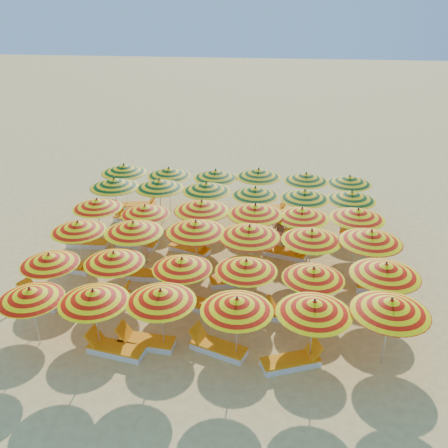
{
  "coord_description": "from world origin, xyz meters",
  "views": [
    {
      "loc": [
        1.87,
        -16.75,
        10.01
      ],
      "look_at": [
        0.0,
        0.5,
        1.6
      ],
      "focal_mm": 40.0,
      "sensor_mm": 36.0,
      "label": 1
    }
  ],
  "objects_px": {
    "umbrella_6": "(49,259)",
    "lounger_7": "(263,311)",
    "lounger_20": "(359,235)",
    "lounger_10": "(152,275)",
    "umbrella_24": "(114,183)",
    "lounger_9": "(71,266)",
    "umbrella_22": "(302,213)",
    "umbrella_16": "(312,235)",
    "lounger_17": "(286,253)",
    "lounger_0": "(115,349)",
    "lounger_19": "(290,233)",
    "umbrella_20": "(202,206)",
    "umbrella_25": "(159,184)",
    "umbrella_2": "(161,296)",
    "umbrella_30": "(124,169)",
    "umbrella_0": "(30,294)",
    "lounger_15": "(135,243)",
    "umbrella_26": "(206,187)",
    "umbrella_10": "(314,273)",
    "lounger_21": "(139,205)",
    "umbrella_21": "(255,210)",
    "umbrella_15": "(250,231)",
    "lounger_12": "(234,280)",
    "lounger_18": "(131,220)",
    "umbrella_27": "(255,191)",
    "lounger_4": "(41,298)",
    "umbrella_23": "(358,214)",
    "umbrella_3": "(237,304)",
    "umbrella_34": "(306,177)",
    "lounger_23": "(356,215)",
    "umbrella_32": "(216,174)",
    "umbrella_5": "(391,306)",
    "umbrella_19": "(145,210)",
    "umbrella_9": "(246,265)",
    "beachgoer_b": "(280,229)",
    "beachgoer_a": "(142,247)",
    "lounger_2": "(217,347)",
    "umbrella_8": "(182,263)",
    "umbrella_14": "(196,227)",
    "lounger_13": "(379,287)",
    "lounger_11": "(185,269)",
    "lounger_5": "(107,297)",
    "umbrella_35": "(349,180)",
    "umbrella_1": "(93,296)",
    "lounger_3": "(292,361)",
    "lounger_6": "(202,305)",
    "umbrella_29": "(352,196)"
  },
  "relations": [
    {
      "from": "lounger_5",
      "to": "lounger_11",
      "type": "height_order",
      "value": "same"
    },
    {
      "from": "umbrella_8",
      "to": "umbrella_20",
      "type": "relative_size",
      "value": 0.92
    },
    {
      "from": "lounger_18",
      "to": "umbrella_27",
      "type": "bearing_deg",
      "value": -159.86
    },
    {
      "from": "umbrella_27",
      "to": "beachgoer_b",
      "type": "height_order",
      "value": "umbrella_27"
    },
    {
      "from": "umbrella_9",
      "to": "lounger_12",
      "type": "relative_size",
      "value": 1.46
    },
    {
      "from": "umbrella_20",
      "to": "lounger_20",
      "type": "distance_m",
      "value": 7.11
    },
    {
      "from": "lounger_13",
      "to": "umbrella_15",
      "type": "bearing_deg",
      "value": 3.81
    },
    {
      "from": "lounger_5",
      "to": "lounger_10",
      "type": "height_order",
      "value": "same"
    },
    {
      "from": "umbrella_2",
      "to": "umbrella_30",
      "type": "relative_size",
      "value": 0.89
    },
    {
      "from": "umbrella_15",
      "to": "lounger_12",
      "type": "distance_m",
      "value": 2.02
    },
    {
      "from": "umbrella_35",
      "to": "umbrella_1",
      "type": "bearing_deg",
      "value": -128.97
    },
    {
      "from": "umbrella_10",
      "to": "lounger_21",
      "type": "bearing_deg",
      "value": 133.58
    },
    {
      "from": "lounger_21",
      "to": "lounger_17",
      "type": "bearing_deg",
      "value": -40.57
    },
    {
      "from": "umbrella_5",
      "to": "umbrella_19",
      "type": "xyz_separation_m",
      "value": [
        -8.43,
        6.03,
        -0.21
      ]
    },
    {
      "from": "umbrella_25",
      "to": "lounger_17",
      "type": "distance_m",
      "value": 6.38
    },
    {
      "from": "umbrella_1",
      "to": "lounger_3",
      "type": "relative_size",
      "value": 1.46
    },
    {
      "from": "umbrella_23",
      "to": "lounger_7",
      "type": "bearing_deg",
      "value": -129.55
    },
    {
      "from": "umbrella_24",
      "to": "lounger_20",
      "type": "bearing_deg",
      "value": -1.12
    },
    {
      "from": "umbrella_20",
      "to": "lounger_21",
      "type": "relative_size",
      "value": 1.54
    },
    {
      "from": "umbrella_27",
      "to": "lounger_11",
      "type": "xyz_separation_m",
      "value": [
        -2.44,
        -3.86,
        -1.75
      ]
    },
    {
      "from": "umbrella_26",
      "to": "lounger_7",
      "type": "relative_size",
      "value": 1.42
    },
    {
      "from": "umbrella_10",
      "to": "lounger_11",
      "type": "distance_m",
      "value": 5.54
    },
    {
      "from": "umbrella_3",
      "to": "umbrella_34",
      "type": "bearing_deg",
      "value": 77.52
    },
    {
      "from": "lounger_4",
      "to": "umbrella_16",
      "type": "bearing_deg",
      "value": -144.05
    },
    {
      "from": "umbrella_6",
      "to": "lounger_5",
      "type": "distance_m",
      "value": 2.36
    },
    {
      "from": "umbrella_3",
      "to": "lounger_3",
      "type": "bearing_deg",
      "value": -4.15
    },
    {
      "from": "umbrella_20",
      "to": "lounger_17",
      "type": "height_order",
      "value": "umbrella_20"
    },
    {
      "from": "lounger_15",
      "to": "umbrella_29",
      "type": "bearing_deg",
      "value": -159.5
    },
    {
      "from": "umbrella_21",
      "to": "lounger_15",
      "type": "relative_size",
      "value": 1.57
    },
    {
      "from": "umbrella_9",
      "to": "umbrella_34",
      "type": "distance_m",
      "value": 8.51
    },
    {
      "from": "umbrella_14",
      "to": "lounger_13",
      "type": "distance_m",
      "value": 6.95
    },
    {
      "from": "umbrella_19",
      "to": "umbrella_16",
      "type": "bearing_deg",
      "value": -16.15
    },
    {
      "from": "lounger_23",
      "to": "umbrella_32",
      "type": "bearing_deg",
      "value": 3.97
    },
    {
      "from": "beachgoer_b",
      "to": "beachgoer_a",
      "type": "height_order",
      "value": "beachgoer_b"
    },
    {
      "from": "lounger_20",
      "to": "lounger_10",
      "type": "bearing_deg",
      "value": 49.69
    },
    {
      "from": "umbrella_27",
      "to": "umbrella_35",
      "type": "bearing_deg",
      "value": 24.08
    },
    {
      "from": "umbrella_6",
      "to": "lounger_7",
      "type": "relative_size",
      "value": 1.25
    },
    {
      "from": "lounger_6",
      "to": "lounger_21",
      "type": "height_order",
      "value": "same"
    },
    {
      "from": "lounger_2",
      "to": "lounger_19",
      "type": "bearing_deg",
      "value": -85.47
    },
    {
      "from": "umbrella_10",
      "to": "lounger_13",
      "type": "xyz_separation_m",
      "value": [
        2.58,
        2.1,
        -1.69
      ]
    },
    {
      "from": "umbrella_8",
      "to": "lounger_3",
      "type": "distance_m",
      "value": 4.61
    },
    {
      "from": "umbrella_24",
      "to": "lounger_7",
      "type": "relative_size",
      "value": 1.43
    },
    {
      "from": "lounger_9",
      "to": "umbrella_22",
      "type": "bearing_deg",
      "value": 22.17
    },
    {
      "from": "lounger_0",
      "to": "lounger_19",
      "type": "bearing_deg",
      "value": -111.58
    },
    {
      "from": "umbrella_0",
      "to": "lounger_15",
      "type": "height_order",
      "value": "umbrella_0"
    },
    {
      "from": "umbrella_16",
      "to": "lounger_17",
      "type": "distance_m",
      "value": 2.79
    },
    {
      "from": "umbrella_5",
      "to": "umbrella_30",
      "type": "distance_m",
      "value": 14.56
    },
    {
      "from": "umbrella_20",
      "to": "umbrella_26",
      "type": "xyz_separation_m",
      "value": [
        -0.14,
        2.24,
        -0.07
      ]
    },
    {
      "from": "lounger_3",
      "to": "lounger_17",
      "type": "xyz_separation_m",
      "value": [
        -0.14,
        6.43,
        0.0
      ]
    },
    {
      "from": "lounger_15",
      "to": "umbrella_9",
      "type": "bearing_deg",
      "value": 148.04
    }
  ]
}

